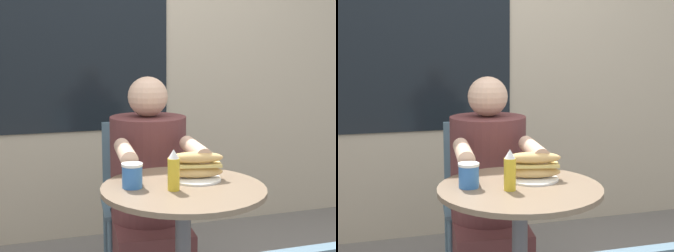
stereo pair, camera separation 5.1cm
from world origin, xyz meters
The scene contains 7 objects.
storefront_wall centered at (0.00, 1.54, 1.40)m, with size 8.00×0.09×2.80m.
cafe_table centered at (0.00, 0.00, 0.55)m, with size 0.62×0.62×0.76m.
diner_chair centered at (0.02, 0.86, 0.52)m, with size 0.42×0.42×0.87m.
seated_diner centered at (0.01, 0.51, 0.49)m, with size 0.42×0.68×1.14m.
sandwich_on_plate centered at (0.08, 0.07, 0.81)m, with size 0.23×0.20×0.11m.
drink_cup centered at (-0.19, 0.04, 0.80)m, with size 0.08×0.08×0.09m.
condiment_bottle centered at (-0.05, -0.04, 0.83)m, with size 0.04×0.04×0.15m.
Camera 2 is at (-0.52, -1.61, 1.25)m, focal length 50.00 mm.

